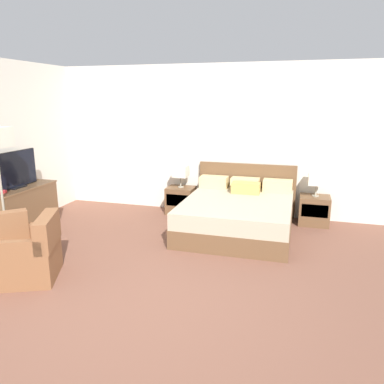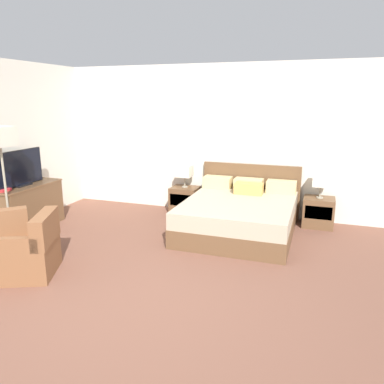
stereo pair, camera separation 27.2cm
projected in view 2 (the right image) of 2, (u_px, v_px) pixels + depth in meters
ground_plane at (134, 305)px, 3.85m from camera, size 10.43×10.43×0.00m
wall_back at (222, 140)px, 6.75m from camera, size 7.23×0.06×2.67m
bed at (240, 214)px, 5.91m from camera, size 1.72×1.96×0.95m
nightstand_left at (185, 200)px, 6.93m from camera, size 0.49×0.42×0.49m
nightstand_right at (318, 212)px, 6.18m from camera, size 0.49×0.42×0.49m
table_lamp_left at (185, 171)px, 6.80m from camera, size 0.26×0.26×0.41m
table_lamp_right at (321, 180)px, 6.05m from camera, size 0.26×0.26×0.41m
dresser at (27, 206)px, 6.06m from camera, size 0.52×1.19×0.73m
tv at (20, 169)px, 5.85m from camera, size 0.18×0.91×0.56m
book_red_cover at (2, 190)px, 5.57m from camera, size 0.20×0.18×0.04m
armchair_by_window at (1, 241)px, 4.81m from camera, size 0.97×0.97×0.76m
armchair_companion at (28, 252)px, 4.47m from camera, size 0.91×0.90×0.76m
floor_lamp at (0, 145)px, 5.17m from camera, size 0.35×0.35×1.70m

